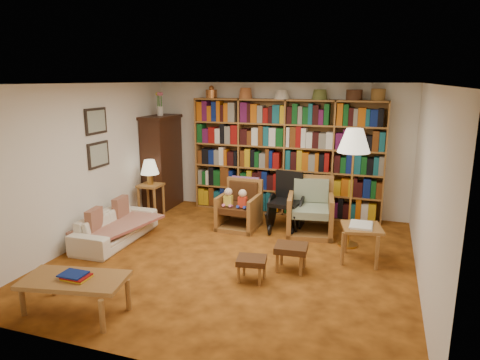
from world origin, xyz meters
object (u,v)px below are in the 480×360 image
at_px(side_table_lamp, 151,193).
at_px(coffee_table, 74,282).
at_px(armchair_sage, 311,212).
at_px(footstool_b, 291,250).
at_px(floor_lamp, 354,146).
at_px(armchair_leather, 240,208).
at_px(footstool_a, 252,262).
at_px(wheelchair, 287,204).
at_px(sofa, 116,227).
at_px(side_table_papers, 362,231).

xyz_separation_m(side_table_lamp, coffee_table, (0.96, -3.32, -0.09)).
distance_m(armchair_sage, footstool_b, 1.60).
distance_m(side_table_lamp, armchair_sage, 3.02).
relative_size(floor_lamp, coffee_table, 1.52).
relative_size(armchair_sage, floor_lamp, 0.51).
height_order(armchair_leather, footstool_a, armchair_leather).
bearing_deg(side_table_lamp, footstool_a, -36.81).
relative_size(side_table_lamp, coffee_table, 0.52).
bearing_deg(armchair_leather, footstool_a, -67.41).
bearing_deg(wheelchair, floor_lamp, -23.01).
relative_size(armchair_leather, wheelchair, 0.85).
xyz_separation_m(sofa, floor_lamp, (3.58, 0.99, 1.35)).
distance_m(side_table_lamp, footstool_a, 3.25).
xyz_separation_m(side_table_lamp, armchair_leather, (1.79, 0.00, -0.11)).
xyz_separation_m(sofa, armchair_leather, (1.69, 1.30, 0.11)).
bearing_deg(wheelchair, armchair_leather, -169.52).
xyz_separation_m(armchair_sage, wheelchair, (-0.43, 0.03, 0.10)).
height_order(wheelchair, side_table_papers, wheelchair).
height_order(armchair_sage, footstool_a, armchair_sage).
relative_size(side_table_papers, footstool_b, 1.39).
relative_size(side_table_papers, coffee_table, 0.52).
bearing_deg(armchair_leather, side_table_papers, -22.11).
height_order(sofa, side_table_papers, side_table_papers).
bearing_deg(coffee_table, floor_lamp, 47.91).
bearing_deg(sofa, side_table_papers, -84.85).
height_order(floor_lamp, coffee_table, floor_lamp).
distance_m(footstool_b, coffee_table, 2.76).
xyz_separation_m(armchair_leather, side_table_papers, (2.11, -0.86, 0.10)).
height_order(armchair_sage, side_table_papers, armchair_sage).
bearing_deg(armchair_sage, floor_lamp, -33.50).
height_order(armchair_sage, footstool_b, armchair_sage).
relative_size(armchair_leather, armchair_sage, 0.90).
bearing_deg(side_table_papers, armchair_sage, 131.85).
distance_m(floor_lamp, coffee_table, 4.23).
bearing_deg(footstool_a, wheelchair, 90.24).
bearing_deg(side_table_papers, armchair_leather, 157.89).
distance_m(armchair_sage, side_table_papers, 1.32).
xyz_separation_m(armchair_leather, floor_lamp, (1.89, -0.32, 1.24)).
xyz_separation_m(sofa, armchair_sage, (2.92, 1.42, 0.12)).
relative_size(armchair_sage, coffee_table, 0.78).
bearing_deg(coffee_table, armchair_leather, 76.11).
distance_m(side_table_lamp, coffee_table, 3.46).
relative_size(wheelchair, side_table_papers, 1.58).
distance_m(wheelchair, floor_lamp, 1.64).
xyz_separation_m(armchair_sage, footstool_b, (-0.00, -1.60, -0.06)).
relative_size(side_table_papers, footstool_a, 1.51).
bearing_deg(wheelchair, side_table_papers, -37.55).
bearing_deg(coffee_table, side_table_papers, 40.09).
xyz_separation_m(armchair_leather, armchair_sage, (1.23, 0.12, 0.01)).
bearing_deg(wheelchair, footstool_a, -89.76).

